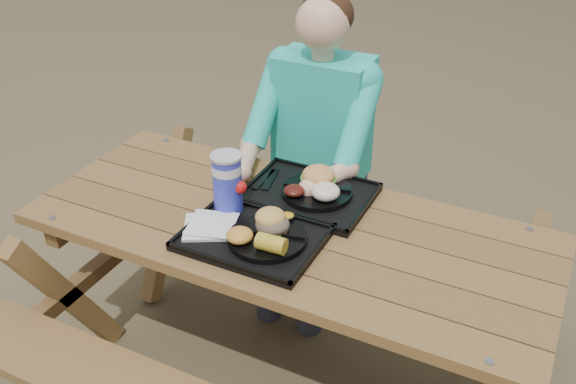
% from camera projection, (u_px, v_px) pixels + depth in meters
% --- Properties ---
extents(ground, '(60.00, 60.00, 0.00)m').
position_uv_depth(ground, '(288.00, 377.00, 2.59)').
color(ground, '#999999').
rests_on(ground, ground).
extents(picnic_table, '(1.80, 1.49, 0.75)m').
position_uv_depth(picnic_table, '(288.00, 307.00, 2.40)').
color(picnic_table, '#999999').
rests_on(picnic_table, ground).
extents(tray_near, '(0.45, 0.35, 0.02)m').
position_uv_depth(tray_near, '(254.00, 238.00, 2.12)').
color(tray_near, black).
rests_on(tray_near, picnic_table).
extents(tray_far, '(0.45, 0.35, 0.02)m').
position_uv_depth(tray_far, '(308.00, 196.00, 2.34)').
color(tray_far, black).
rests_on(tray_far, picnic_table).
extents(plate_near, '(0.26, 0.26, 0.02)m').
position_uv_depth(plate_near, '(267.00, 238.00, 2.08)').
color(plate_near, black).
rests_on(plate_near, tray_near).
extents(plate_far, '(0.26, 0.26, 0.02)m').
position_uv_depth(plate_far, '(317.00, 191.00, 2.33)').
color(plate_far, black).
rests_on(plate_far, tray_far).
extents(napkin_stack, '(0.22, 0.22, 0.02)m').
position_uv_depth(napkin_stack, '(208.00, 226.00, 2.14)').
color(napkin_stack, white).
rests_on(napkin_stack, tray_near).
extents(soda_cup, '(0.10, 0.10, 0.20)m').
position_uv_depth(soda_cup, '(227.00, 184.00, 2.19)').
color(soda_cup, '#1823B9').
rests_on(soda_cup, tray_near).
extents(condiment_bbq, '(0.05, 0.05, 0.03)m').
position_uv_depth(condiment_bbq, '(270.00, 214.00, 2.20)').
color(condiment_bbq, black).
rests_on(condiment_bbq, tray_near).
extents(condiment_mustard, '(0.05, 0.05, 0.03)m').
position_uv_depth(condiment_mustard, '(287.00, 219.00, 2.16)').
color(condiment_mustard, gold).
rests_on(condiment_mustard, tray_near).
extents(sandwich, '(0.11, 0.11, 0.11)m').
position_uv_depth(sandwich, '(272.00, 216.00, 2.07)').
color(sandwich, '#E1AA4F').
rests_on(sandwich, plate_near).
extents(mac_cheese, '(0.09, 0.09, 0.04)m').
position_uv_depth(mac_cheese, '(240.00, 235.00, 2.04)').
color(mac_cheese, gold).
rests_on(mac_cheese, plate_near).
extents(corn_cob, '(0.10, 0.10, 0.06)m').
position_uv_depth(corn_cob, '(271.00, 244.00, 1.99)').
color(corn_cob, gold).
rests_on(corn_cob, plate_near).
extents(cutlery_far, '(0.06, 0.16, 0.01)m').
position_uv_depth(cutlery_far, '(270.00, 179.00, 2.42)').
color(cutlery_far, black).
rests_on(cutlery_far, tray_far).
extents(burger, '(0.12, 0.12, 0.11)m').
position_uv_depth(burger, '(319.00, 171.00, 2.32)').
color(burger, '#EA9C52').
rests_on(burger, plate_far).
extents(baked_beans, '(0.08, 0.08, 0.03)m').
position_uv_depth(baked_beans, '(294.00, 191.00, 2.28)').
color(baked_beans, '#4C150F').
rests_on(baked_beans, plate_far).
extents(potato_salad, '(0.10, 0.10, 0.06)m').
position_uv_depth(potato_salad, '(326.00, 192.00, 2.25)').
color(potato_salad, white).
rests_on(potato_salad, plate_far).
extents(diner, '(0.48, 0.84, 1.28)m').
position_uv_depth(diner, '(319.00, 167.00, 2.77)').
color(diner, '#19B5A4').
rests_on(diner, ground).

